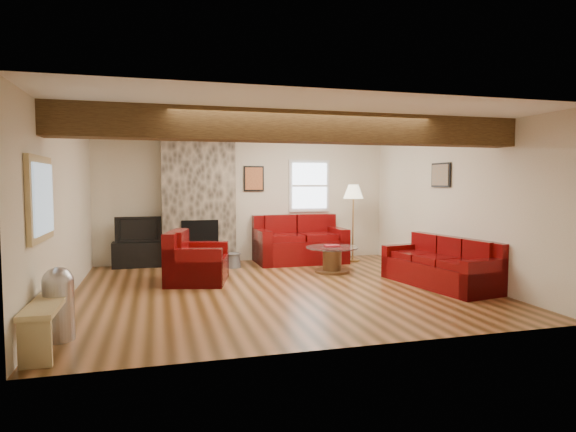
{
  "coord_description": "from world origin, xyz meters",
  "views": [
    {
      "loc": [
        -1.77,
        -7.06,
        1.62
      ],
      "look_at": [
        0.25,
        0.4,
        1.08
      ],
      "focal_mm": 30.0,
      "sensor_mm": 36.0,
      "label": 1
    }
  ],
  "objects_px": {
    "loveseat": "(300,239)",
    "armchair_red": "(197,257)",
    "tv_cabinet": "(139,254)",
    "coffee_table": "(332,260)",
    "floor_lamp": "(353,196)",
    "television": "(138,229)",
    "sofa_three": "(440,262)"
  },
  "relations": [
    {
      "from": "loveseat",
      "to": "armchair_red",
      "type": "height_order",
      "value": "loveseat"
    },
    {
      "from": "tv_cabinet",
      "to": "coffee_table",
      "type": "bearing_deg",
      "value": -23.88
    },
    {
      "from": "armchair_red",
      "to": "floor_lamp",
      "type": "xyz_separation_m",
      "value": [
        3.27,
        1.31,
        0.93
      ]
    },
    {
      "from": "loveseat",
      "to": "television",
      "type": "bearing_deg",
      "value": 174.17
    },
    {
      "from": "sofa_three",
      "to": "coffee_table",
      "type": "xyz_separation_m",
      "value": [
        -1.23,
        1.52,
        -0.14
      ]
    },
    {
      "from": "floor_lamp",
      "to": "tv_cabinet",
      "type": "bearing_deg",
      "value": 174.08
    },
    {
      "from": "armchair_red",
      "to": "floor_lamp",
      "type": "bearing_deg",
      "value": -54.12
    },
    {
      "from": "sofa_three",
      "to": "floor_lamp",
      "type": "distance_m",
      "value": 2.78
    },
    {
      "from": "loveseat",
      "to": "television",
      "type": "relative_size",
      "value": 2.1
    },
    {
      "from": "loveseat",
      "to": "armchair_red",
      "type": "xyz_separation_m",
      "value": [
        -2.17,
        -1.44,
        -0.05
      ]
    },
    {
      "from": "television",
      "to": "floor_lamp",
      "type": "height_order",
      "value": "floor_lamp"
    },
    {
      "from": "armchair_red",
      "to": "coffee_table",
      "type": "bearing_deg",
      "value": -70.12
    },
    {
      "from": "loveseat",
      "to": "coffee_table",
      "type": "distance_m",
      "value": 1.25
    },
    {
      "from": "television",
      "to": "loveseat",
      "type": "bearing_deg",
      "value": -5.46
    },
    {
      "from": "loveseat",
      "to": "tv_cabinet",
      "type": "bearing_deg",
      "value": 174.17
    },
    {
      "from": "armchair_red",
      "to": "floor_lamp",
      "type": "height_order",
      "value": "floor_lamp"
    },
    {
      "from": "sofa_three",
      "to": "floor_lamp",
      "type": "xyz_separation_m",
      "value": [
        -0.38,
        2.58,
        0.97
      ]
    },
    {
      "from": "coffee_table",
      "to": "tv_cabinet",
      "type": "bearing_deg",
      "value": 156.12
    },
    {
      "from": "sofa_three",
      "to": "loveseat",
      "type": "bearing_deg",
      "value": -161.37
    },
    {
      "from": "television",
      "to": "floor_lamp",
      "type": "relative_size",
      "value": 0.54
    },
    {
      "from": "sofa_three",
      "to": "television",
      "type": "distance_m",
      "value": 5.53
    },
    {
      "from": "television",
      "to": "tv_cabinet",
      "type": "bearing_deg",
      "value": 0.0
    },
    {
      "from": "coffee_table",
      "to": "television",
      "type": "xyz_separation_m",
      "value": [
        -3.39,
        1.5,
        0.5
      ]
    },
    {
      "from": "armchair_red",
      "to": "coffee_table",
      "type": "height_order",
      "value": "armchair_red"
    },
    {
      "from": "television",
      "to": "floor_lamp",
      "type": "bearing_deg",
      "value": -5.92
    },
    {
      "from": "sofa_three",
      "to": "television",
      "type": "relative_size",
      "value": 2.3
    },
    {
      "from": "coffee_table",
      "to": "television",
      "type": "height_order",
      "value": "television"
    },
    {
      "from": "loveseat",
      "to": "television",
      "type": "distance_m",
      "value": 3.17
    },
    {
      "from": "armchair_red",
      "to": "television",
      "type": "bearing_deg",
      "value": 43.2
    },
    {
      "from": "sofa_three",
      "to": "coffee_table",
      "type": "bearing_deg",
      "value": -150.89
    },
    {
      "from": "armchair_red",
      "to": "tv_cabinet",
      "type": "xyz_separation_m",
      "value": [
        -0.97,
        1.74,
        -0.18
      ]
    },
    {
      "from": "sofa_three",
      "to": "television",
      "type": "bearing_deg",
      "value": -133.09
    }
  ]
}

